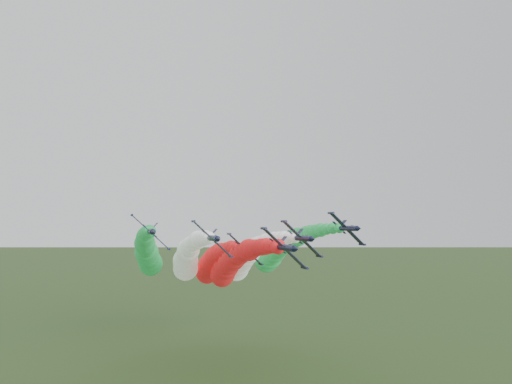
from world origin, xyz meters
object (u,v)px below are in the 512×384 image
jet_inner_left (187,259)px  jet_outer_left (148,254)px  jet_lead (229,266)px  jet_inner_right (244,259)px  jet_outer_right (277,252)px  jet_trail (211,264)px

jet_inner_left → jet_outer_left: 13.81m
jet_lead → jet_inner_right: bearing=59.4°
jet_inner_right → jet_outer_right: jet_outer_right is taller
jet_inner_left → jet_trail: 16.18m
jet_inner_left → jet_outer_right: 32.14m
jet_outer_left → jet_trail: size_ratio=1.00×
jet_trail → jet_lead: bearing=-90.6°
jet_inner_left → jet_trail: (10.37, 12.13, -2.71)m
jet_inner_right → jet_outer_left: size_ratio=1.00×
jet_outer_left → jet_outer_right: bearing=-4.1°
jet_outer_right → jet_inner_right: bearing=-151.4°
jet_lead → jet_outer_right: 30.30m
jet_inner_left → jet_inner_right: (17.88, -3.95, -0.18)m
jet_inner_right → jet_outer_left: bearing=160.2°
jet_outer_left → jet_outer_right: (43.82, -3.11, 0.31)m
jet_lead → jet_outer_right: (21.81, 20.85, 2.70)m
jet_lead → jet_inner_left: jet_inner_left is taller
jet_outer_left → jet_lead: bearing=-47.4°
jet_inner_right → jet_outer_right: (14.00, 7.64, 1.91)m
jet_lead → jet_outer_left: bearing=132.6°
jet_outer_right → jet_trail: bearing=158.6°
jet_inner_right → jet_outer_right: size_ratio=1.00×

